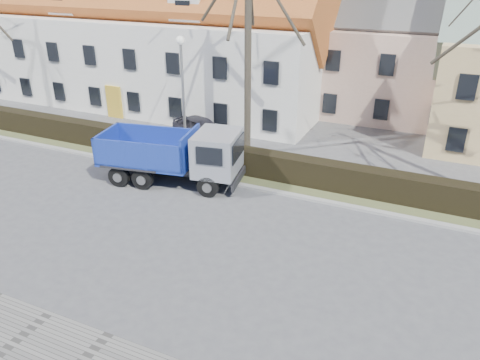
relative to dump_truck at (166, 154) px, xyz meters
The scene contains 11 objects.
ground 5.66m from the dump_truck, 41.24° to the right, with size 120.00×120.00×0.00m, color #4C4C4F.
curb_far 4.45m from the dump_truck, 13.45° to the left, with size 80.00×0.30×0.12m, color #979692.
grass_strip 5.06m from the dump_truck, 32.10° to the left, with size 80.00×3.00×0.10m, color #4E5630.
hedge 4.82m from the dump_truck, 30.06° to the left, with size 60.00×0.90×1.30m, color black.
building_white 15.60m from the dump_truck, 125.63° to the left, with size 26.80×10.80×9.50m, color white, non-canonical shape.
building_pink 18.47m from the dump_truck, 63.63° to the left, with size 10.80×8.80×8.00m, color #CDA491, non-canonical shape.
tree_1 7.24m from the dump_truck, 66.52° to the left, with size 9.20×9.20×12.65m, color #342E24, non-canonical shape.
dump_truck is the anchor object (origin of this frame).
streetlight 3.96m from the dump_truck, 105.50° to the left, with size 0.51×0.51×6.51m, color gray, non-canonical shape.
cart_frame 3.35m from the dump_truck, behind, with size 0.66×0.38×0.61m, color silver, non-canonical shape.
parked_car_a 6.37m from the dump_truck, 103.70° to the left, with size 1.56×3.88×1.32m, color #292730.
Camera 1 is at (7.72, -13.84, 9.84)m, focal length 35.00 mm.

